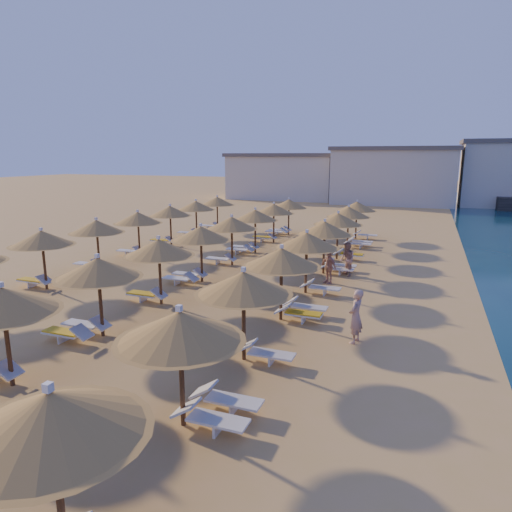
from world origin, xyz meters
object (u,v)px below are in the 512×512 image
at_px(parasol_row_west, 182,241).
at_px(beachgoer_b, 347,259).
at_px(parasol_row_east, 295,249).
at_px(beachgoer_c, 328,267).
at_px(beachgoer_a, 356,316).

bearing_deg(parasol_row_west, beachgoer_b, 40.22).
distance_m(parasol_row_east, beachgoer_b, 5.89).
bearing_deg(parasol_row_east, beachgoer_b, 77.34).
xyz_separation_m(beachgoer_b, beachgoer_c, (-0.62, -1.72, -0.05)).
bearing_deg(beachgoer_c, parasol_row_east, -63.86).
distance_m(beachgoer_a, beachgoer_c, 7.34).
height_order(beachgoer_b, beachgoer_c, beachgoer_b).
xyz_separation_m(beachgoer_a, beachgoer_c, (-2.37, 6.94, -0.09)).
bearing_deg(parasol_row_west, beachgoer_c, 32.78).
bearing_deg(beachgoer_c, beachgoer_b, 105.81).
relative_size(parasol_row_west, beachgoer_c, 22.00).
bearing_deg(parasol_row_west, beachgoer_a, -20.51).
bearing_deg(parasol_row_east, beachgoer_c, 80.64).
relative_size(beachgoer_b, beachgoer_c, 1.06).
bearing_deg(beachgoer_c, parasol_row_west, -111.72).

